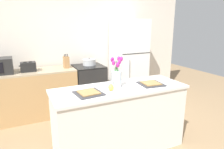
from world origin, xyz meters
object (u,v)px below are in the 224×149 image
toaster (28,67)px  cooking_pot (89,62)px  pear_figurine (111,87)px  flower_vase (116,76)px  knife_block (66,62)px  refrigerator (129,61)px  plate_setting_right (151,84)px  plate_setting_left (89,93)px  stove_range (89,87)px

toaster → cooking_pot: (1.18, 0.08, -0.02)m
pear_figurine → flower_vase: bearing=38.8°
knife_block → toaster: bearing=-178.1°
refrigerator → pear_figurine: 2.06m
knife_block → plate_setting_right: bearing=-64.0°
toaster → cooking_pot: 1.18m
cooking_pot → knife_block: 0.49m
plate_setting_left → cooking_pot: bearing=70.9°
pear_figurine → cooking_pot: cooking_pot is taller
flower_vase → toaster: flower_vase is taller
stove_range → pear_figurine: pear_figurine is taller
stove_range → pear_figurine: size_ratio=7.79×
stove_range → plate_setting_right: 1.76m
stove_range → plate_setting_right: bearing=-77.9°
plate_setting_right → flower_vase: bearing=168.8°
toaster → knife_block: knife_block is taller
plate_setting_left → plate_setting_right: same height
toaster → knife_block: size_ratio=1.04×
plate_setting_left → toaster: (-0.59, 1.63, 0.06)m
pear_figurine → knife_block: bearing=96.5°
refrigerator → plate_setting_left: size_ratio=5.33×
knife_block → cooking_pot: bearing=7.1°
plate_setting_left → stove_range: bearing=71.5°
pear_figurine → knife_block: knife_block is taller
knife_block → plate_setting_left: bearing=-93.6°
refrigerator → cooking_pot: refrigerator is taller
refrigerator → knife_block: (-1.40, -0.00, 0.10)m
toaster → stove_range: bearing=1.3°
cooking_pot → plate_setting_right: bearing=-79.5°
pear_figurine → toaster: toaster is taller
plate_setting_right → refrigerator: bearing=70.2°
pear_figurine → stove_range: bearing=81.0°
toaster → refrigerator: bearing=0.7°
flower_vase → cooking_pot: (0.17, 1.62, -0.11)m
plate_setting_left → knife_block: bearing=86.4°
flower_vase → pear_figurine: (-0.13, -0.10, -0.11)m
flower_vase → toaster: size_ratio=1.46×
pear_figurine → cooking_pot: 1.75m
plate_setting_left → pear_figurine: bearing=-1.3°
pear_figurine → plate_setting_left: (-0.29, 0.01, -0.04)m
stove_range → flower_vase: (-0.13, -1.56, 0.62)m
cooking_pot → stove_range: bearing=-122.7°
flower_vase → knife_block: flower_vase is taller
plate_setting_left → refrigerator: bearing=47.7°
pear_figurine → toaster: bearing=118.2°
pear_figurine → refrigerator: bearing=53.9°
stove_range → toaster: 1.26m
refrigerator → knife_block: size_ratio=6.78×
flower_vase → refrigerator: bearing=55.2°
refrigerator → toaster: refrigerator is taller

